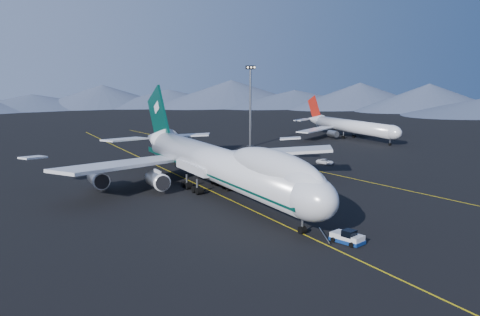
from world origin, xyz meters
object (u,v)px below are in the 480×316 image
boeing_747 (219,164)px  floodlight_mast (250,106)px  pushback_tug (347,238)px  service_van (325,162)px  second_jet (350,126)px

boeing_747 → floodlight_mast: (35.00, 50.48, 6.28)m
pushback_tug → service_van: (33.93, 49.33, 0.00)m
service_van → floodlight_mast: bearing=75.5°
boeing_747 → service_van: (36.93, 16.61, -5.20)m
second_jet → floodlight_mast: (-38.47, -0.83, 8.07)m
service_van → second_jet: bearing=25.7°
second_jet → floodlight_mast: floodlight_mast is taller
second_jet → boeing_747: bearing=-122.1°
boeing_747 → pushback_tug: bearing=-84.8°
pushback_tug → boeing_747: bearing=79.4°
pushback_tug → service_van: bearing=39.6°
pushback_tug → floodlight_mast: 89.88m
boeing_747 → pushback_tug: 33.27m
pushback_tug → second_jet: (70.47, 84.03, 3.41)m
service_van → floodlight_mast: 35.82m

